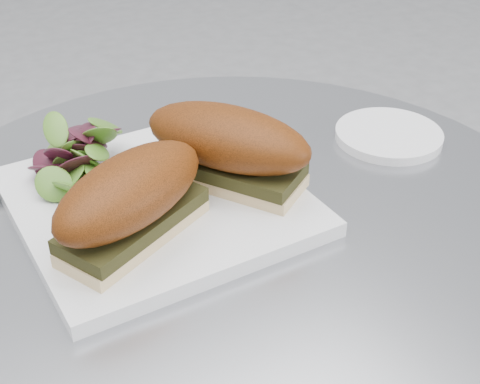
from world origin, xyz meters
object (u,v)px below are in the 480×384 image
object	(u,v)px
plate	(158,201)
sandwich_right	(227,145)
sandwich_left	(131,199)
saucer	(389,135)

from	to	relation	value
plate	sandwich_right	distance (m)	0.09
sandwich_left	saucer	world-z (taller)	sandwich_left
plate	saucer	bearing A→B (deg)	-1.46
sandwich_left	sandwich_right	size ratio (longest dim) A/B	0.95
sandwich_left	sandwich_right	world-z (taller)	same
plate	sandwich_left	bearing A→B (deg)	-130.51
plate	saucer	world-z (taller)	plate
saucer	sandwich_left	bearing A→B (deg)	-172.32
sandwich_left	saucer	bearing A→B (deg)	-17.11
plate	sandwich_right	size ratio (longest dim) A/B	1.39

